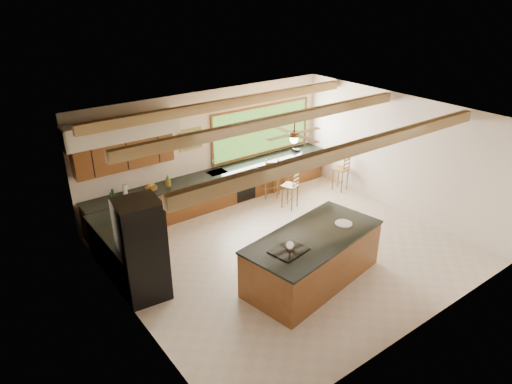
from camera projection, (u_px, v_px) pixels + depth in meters
ground at (288, 250)px, 10.19m from camera, size 7.20×7.20×0.00m
room_shell at (265, 150)px, 9.64m from camera, size 7.27×6.54×3.02m
counter_run at (198, 201)px, 11.38m from camera, size 7.12×3.10×1.23m
island at (313, 258)px, 9.00m from camera, size 3.10×1.85×1.03m
refrigerator at (142, 250)px, 8.33m from camera, size 0.85×0.83×2.00m
bar_stool_a at (272, 174)px, 12.40m from camera, size 0.55×0.55×1.17m
bar_stool_b at (283, 174)px, 12.69m from camera, size 0.44×0.44×0.95m
bar_stool_c at (292, 187)px, 11.81m from camera, size 0.48×0.48×1.04m
bar_stool_d at (342, 170)px, 12.83m from camera, size 0.45×0.45×1.06m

